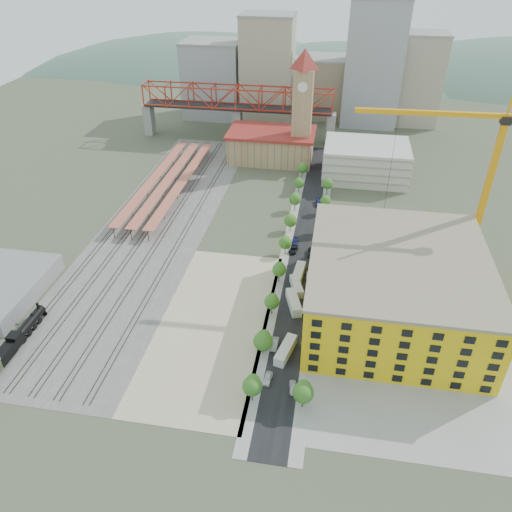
% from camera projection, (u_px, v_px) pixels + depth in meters
% --- Properties ---
extents(ground, '(400.00, 400.00, 0.00)m').
position_uv_depth(ground, '(250.00, 260.00, 156.68)').
color(ground, '#474C38').
rests_on(ground, ground).
extents(ballast_strip, '(36.00, 165.00, 0.06)m').
position_uv_depth(ballast_strip, '(158.00, 223.00, 176.13)').
color(ballast_strip, '#605E59').
rests_on(ballast_strip, ground).
extents(dirt_lot, '(28.00, 67.00, 0.06)m').
position_uv_depth(dirt_lot, '(214.00, 323.00, 131.27)').
color(dirt_lot, tan).
rests_on(dirt_lot, ground).
extents(street_asphalt, '(12.00, 170.00, 0.06)m').
position_uv_depth(street_asphalt, '(305.00, 239.00, 166.79)').
color(street_asphalt, black).
rests_on(street_asphalt, ground).
extents(sidewalk_west, '(3.00, 170.00, 0.04)m').
position_uv_depth(sidewalk_west, '(288.00, 238.00, 167.57)').
color(sidewalk_west, gray).
rests_on(sidewalk_west, ground).
extents(sidewalk_east, '(3.00, 170.00, 0.04)m').
position_uv_depth(sidewalk_east, '(321.00, 241.00, 166.02)').
color(sidewalk_east, gray).
rests_on(sidewalk_east, ground).
extents(construction_pad, '(50.00, 90.00, 0.06)m').
position_uv_depth(construction_pad, '(401.00, 316.00, 133.88)').
color(construction_pad, gray).
rests_on(construction_pad, ground).
extents(rail_tracks, '(26.56, 160.00, 0.18)m').
position_uv_depth(rail_tracks, '(154.00, 222.00, 176.32)').
color(rail_tracks, '#382B23').
rests_on(rail_tracks, ground).
extents(platform_canopies, '(16.00, 80.00, 4.12)m').
position_uv_depth(platform_canopies, '(168.00, 179.00, 197.32)').
color(platform_canopies, '#B05443').
rests_on(platform_canopies, ground).
extents(station_hall, '(38.00, 24.00, 13.10)m').
position_uv_depth(station_hall, '(271.00, 145.00, 221.31)').
color(station_hall, tan).
rests_on(station_hall, ground).
extents(clock_tower, '(12.00, 12.00, 52.00)m').
position_uv_depth(clock_tower, '(303.00, 98.00, 205.75)').
color(clock_tower, tan).
rests_on(clock_tower, ground).
extents(parking_garage, '(34.00, 26.00, 14.00)m').
position_uv_depth(parking_garage, '(366.00, 161.00, 205.49)').
color(parking_garage, silver).
rests_on(parking_garage, ground).
extents(truss_bridge, '(94.00, 9.60, 25.60)m').
position_uv_depth(truss_bridge, '(237.00, 101.00, 236.37)').
color(truss_bridge, gray).
rests_on(truss_bridge, ground).
extents(construction_building, '(44.60, 50.60, 18.80)m').
position_uv_depth(construction_building, '(395.00, 287.00, 129.15)').
color(construction_building, yellow).
rests_on(construction_building, ground).
extents(warehouse, '(22.00, 32.00, 5.00)m').
position_uv_depth(warehouse, '(0.00, 289.00, 139.83)').
color(warehouse, gray).
rests_on(warehouse, ground).
extents(street_trees, '(15.40, 124.40, 8.00)m').
position_uv_depth(street_trees, '(302.00, 256.00, 158.56)').
color(street_trees, '#26611D').
rests_on(street_trees, ground).
extents(skyline, '(133.00, 46.00, 60.00)m').
position_uv_depth(skyline, '(312.00, 76.00, 260.41)').
color(skyline, '#9EA0A3').
rests_on(skyline, ground).
extents(distant_hills, '(647.00, 264.00, 227.00)m').
position_uv_depth(distant_hills, '(361.00, 172.00, 408.27)').
color(distant_hills, '#4C6B59').
rests_on(distant_hills, ground).
extents(locomotive, '(2.77, 21.36, 5.34)m').
position_uv_depth(locomotive, '(23.00, 332.00, 125.40)').
color(locomotive, black).
rests_on(locomotive, ground).
extents(tower_crane, '(51.74, 3.44, 55.23)m').
position_uv_depth(tower_crane, '(480.00, 164.00, 134.08)').
color(tower_crane, '#F99F10').
rests_on(tower_crane, ground).
extents(site_trailer_a, '(4.81, 10.06, 2.66)m').
position_uv_depth(site_trailer_a, '(286.00, 350.00, 121.04)').
color(site_trailer_a, silver).
rests_on(site_trailer_a, ground).
extents(site_trailer_b, '(5.50, 10.35, 2.74)m').
position_uv_depth(site_trailer_b, '(294.00, 303.00, 136.45)').
color(site_trailer_b, silver).
rests_on(site_trailer_b, ground).
extents(site_trailer_c, '(4.93, 9.13, 2.42)m').
position_uv_depth(site_trailer_c, '(296.00, 286.00, 142.93)').
color(site_trailer_c, silver).
rests_on(site_trailer_c, ground).
extents(site_trailer_d, '(3.47, 10.26, 2.76)m').
position_uv_depth(site_trailer_d, '(299.00, 274.00, 147.80)').
color(site_trailer_d, silver).
rests_on(site_trailer_d, ground).
extents(car_0, '(2.09, 4.45, 1.47)m').
position_uv_depth(car_0, '(268.00, 379.00, 114.15)').
color(car_0, silver).
rests_on(car_0, ground).
extents(car_1, '(1.77, 4.75, 1.55)m').
position_uv_depth(car_1, '(275.00, 344.00, 123.63)').
color(car_1, '#9F9FA4').
rests_on(car_1, ground).
extents(car_2, '(3.01, 5.33, 1.41)m').
position_uv_depth(car_2, '(293.00, 250.00, 160.24)').
color(car_2, black).
rests_on(car_2, ground).
extents(car_3, '(2.19, 4.78, 1.36)m').
position_uv_depth(car_3, '(295.00, 242.00, 164.40)').
color(car_3, navy).
rests_on(car_3, ground).
extents(car_4, '(2.33, 4.36, 1.41)m').
position_uv_depth(car_4, '(293.00, 388.00, 111.93)').
color(car_4, silver).
rests_on(car_4, ground).
extents(car_5, '(1.56, 4.05, 1.32)m').
position_uv_depth(car_5, '(309.00, 275.00, 148.50)').
color(car_5, '#AAA9AF').
rests_on(car_5, ground).
extents(car_6, '(2.70, 5.69, 1.57)m').
position_uv_depth(car_6, '(312.00, 253.00, 158.48)').
color(car_6, black).
rests_on(car_6, ground).
extents(car_7, '(2.75, 5.70, 1.60)m').
position_uv_depth(car_7, '(319.00, 203.00, 187.46)').
color(car_7, navy).
rests_on(car_7, ground).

